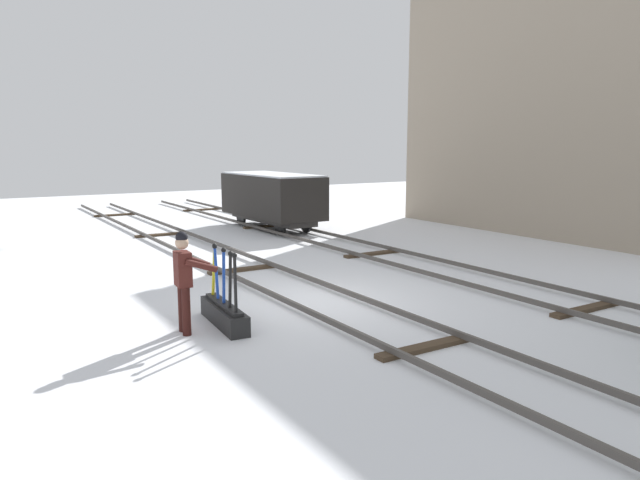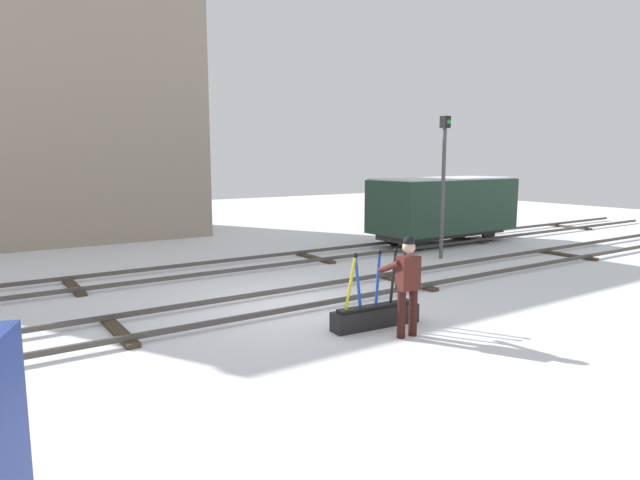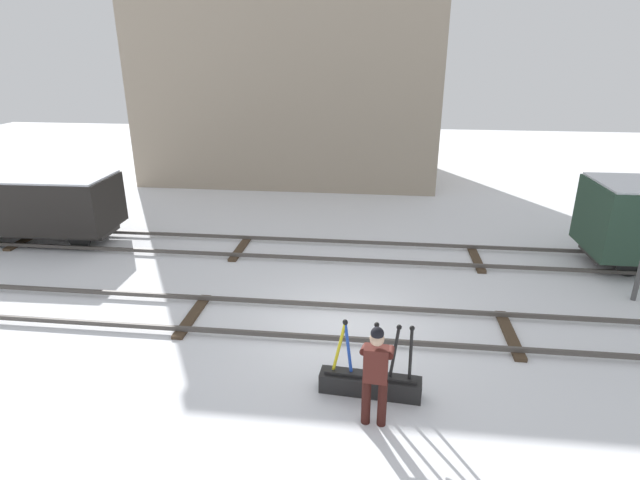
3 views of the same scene
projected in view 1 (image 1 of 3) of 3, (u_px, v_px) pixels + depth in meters
name	position (u px, v px, depth m)	size (l,w,h in m)	color
ground_plane	(313.00, 301.00, 12.47)	(60.00, 60.00, 0.00)	white
track_main_line	(313.00, 296.00, 12.45)	(44.00, 1.94, 0.18)	#4C4742
track_siding_near	(458.00, 273.00, 14.64)	(44.00, 1.94, 0.18)	#4C4742
switch_lever_frame	(224.00, 312.00, 10.76)	(1.82, 0.50, 1.45)	black
rail_worker	(185.00, 276.00, 10.19)	(0.57, 0.70, 1.80)	#351511
apartment_building	(589.00, 97.00, 22.02)	(13.29, 6.66, 9.98)	gray
freight_car_near_switch	(272.00, 197.00, 22.87)	(5.00, 2.16, 2.15)	#2D2B28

